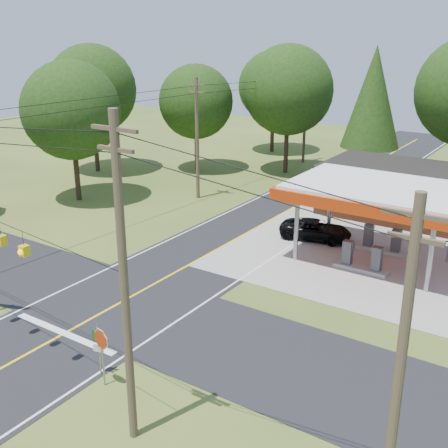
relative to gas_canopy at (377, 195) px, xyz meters
The scene contains 14 objects.
ground 16.38m from the gas_canopy, 124.70° to the right, with size 120.00×120.00×0.00m, color #3E581F.
main_highway 16.37m from the gas_canopy, 124.70° to the right, with size 8.00×120.00×0.02m, color black.
cross_road 16.37m from the gas_canopy, 124.70° to the right, with size 70.00×7.00×0.02m, color black.
lane_center_yellow 16.37m from the gas_canopy, 124.70° to the right, with size 0.15×110.00×0.00m, color yellow.
gas_canopy is the anchor object (origin of this frame).
convenience_store 10.31m from the gas_canopy, 84.28° to the left, with size 16.40×7.55×3.80m.
utility_pole_near_right 20.13m from the gas_canopy, 94.29° to the right, with size 1.80×0.30×11.50m.
utility_pole_far_left 17.74m from the gas_canopy, 163.61° to the left, with size 1.80×0.30×10.00m.
utility_pole_right_b 19.80m from the gas_canopy, 69.27° to the right, with size 1.80×0.30×10.00m.
utility_pole_north 26.92m from the gas_canopy, 125.17° to the left, with size 0.30×0.30×9.50m.
treeline_backdrop 14.09m from the gas_canopy, 126.61° to the left, with size 70.27×51.59×13.30m.
suv_car 5.96m from the gas_canopy, 161.57° to the left, with size 4.79×4.79×1.33m, color black.
octagonal_stop_sign 19.14m from the gas_canopy, 103.70° to the right, with size 0.89×0.19×2.58m.
route_sign_post 18.93m from the gas_canopy, 106.13° to the right, with size 0.48×0.14×2.38m.
Camera 1 is at (19.22, -18.79, 13.69)m, focal length 45.00 mm.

